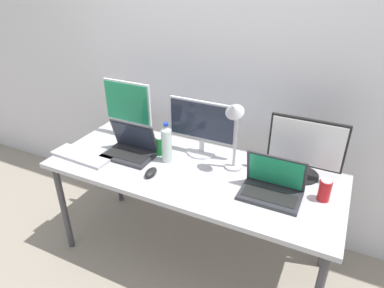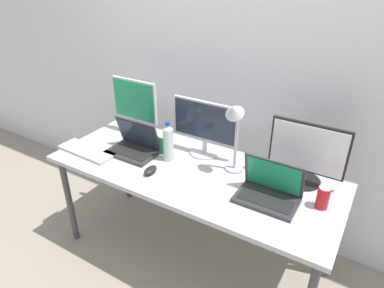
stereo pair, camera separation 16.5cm
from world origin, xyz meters
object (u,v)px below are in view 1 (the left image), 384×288
object	(u,v)px
monitor_center	(202,125)
monitor_right	(306,148)
work_desk	(192,177)
laptop_silver	(131,148)
monitor_left	(128,108)
keyboard_main	(81,156)
soda_can_near_keyboard	(325,190)
soda_can_by_laptop	(160,146)
laptop_secondary	(272,186)
mouse_by_keyboard	(151,172)
desk_lamp	(234,123)
water_bottle	(167,144)

from	to	relation	value
monitor_center	monitor_right	size ratio (longest dim) A/B	1.07
work_desk	laptop_silver	bearing A→B (deg)	-177.80
monitor_left	keyboard_main	xyz separation A→B (m)	(-0.10, -0.41, -0.21)
work_desk	laptop_silver	xyz separation A→B (m)	(-0.45, -0.02, 0.11)
monitor_left	soda_can_near_keyboard	world-z (taller)	monitor_left
monitor_left	soda_can_by_laptop	world-z (taller)	monitor_left
keyboard_main	soda_can_by_laptop	bearing A→B (deg)	33.29
keyboard_main	soda_can_by_laptop	xyz separation A→B (m)	(0.45, 0.27, 0.05)
laptop_secondary	laptop_silver	bearing A→B (deg)	178.69
laptop_secondary	mouse_by_keyboard	size ratio (longest dim) A/B	3.05
soda_can_by_laptop	laptop_secondary	bearing A→B (deg)	-8.70
monitor_center	desk_lamp	world-z (taller)	desk_lamp
mouse_by_keyboard	laptop_secondary	bearing A→B (deg)	7.57
laptop_silver	water_bottle	world-z (taller)	water_bottle
laptop_secondary	keyboard_main	world-z (taller)	laptop_secondary
monitor_right	mouse_by_keyboard	xyz separation A→B (m)	(-0.82, -0.39, -0.17)
monitor_center	soda_can_by_laptop	bearing A→B (deg)	-150.61
work_desk	monitor_right	bearing A→B (deg)	19.60
work_desk	monitor_left	world-z (taller)	monitor_left
keyboard_main	soda_can_near_keyboard	size ratio (longest dim) A/B	3.34
monitor_left	soda_can_near_keyboard	bearing A→B (deg)	-7.60
laptop_secondary	keyboard_main	xyz separation A→B (m)	(-1.24, -0.15, -0.04)
work_desk	mouse_by_keyboard	size ratio (longest dim) A/B	16.78
desk_lamp	soda_can_near_keyboard	bearing A→B (deg)	-5.68
work_desk	mouse_by_keyboard	world-z (taller)	mouse_by_keyboard
laptop_silver	keyboard_main	xyz separation A→B (m)	(-0.28, -0.17, -0.04)
laptop_silver	keyboard_main	size ratio (longest dim) A/B	0.79
laptop_silver	water_bottle	size ratio (longest dim) A/B	1.22
monitor_right	work_desk	bearing A→B (deg)	-160.40
laptop_secondary	soda_can_by_laptop	xyz separation A→B (m)	(-0.79, 0.12, 0.01)
monitor_left	laptop_secondary	world-z (taller)	monitor_left
work_desk	laptop_secondary	world-z (taller)	laptop_secondary
water_bottle	soda_can_by_laptop	world-z (taller)	water_bottle
monitor_right	soda_can_by_laptop	distance (m)	0.92
work_desk	monitor_right	world-z (taller)	monitor_right
soda_can_by_laptop	soda_can_near_keyboard	bearing A→B (deg)	-2.46
monitor_right	mouse_by_keyboard	bearing A→B (deg)	-154.52
desk_lamp	water_bottle	bearing A→B (deg)	-170.80
monitor_center	keyboard_main	distance (m)	0.82
laptop_silver	laptop_secondary	bearing A→B (deg)	-1.31
laptop_silver	soda_can_by_laptop	xyz separation A→B (m)	(0.17, 0.10, 0.01)
monitor_center	water_bottle	size ratio (longest dim) A/B	1.70
laptop_secondary	soda_can_near_keyboard	bearing A→B (deg)	15.79
mouse_by_keyboard	soda_can_by_laptop	world-z (taller)	soda_can_by_laptop
monitor_right	desk_lamp	distance (m)	0.44
monitor_right	desk_lamp	xyz separation A→B (m)	(-0.40, -0.13, 0.13)
monitor_right	laptop_secondary	distance (m)	0.32
work_desk	laptop_silver	distance (m)	0.46
work_desk	monitor_center	distance (m)	0.34
monitor_right	laptop_silver	bearing A→B (deg)	-167.37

